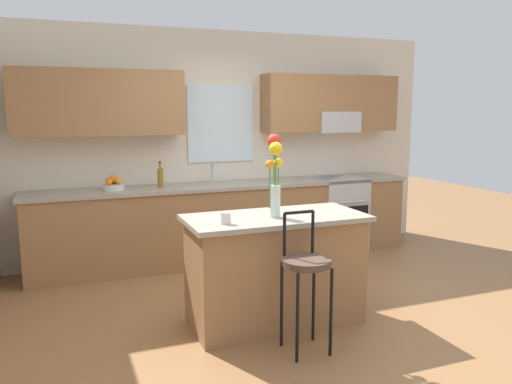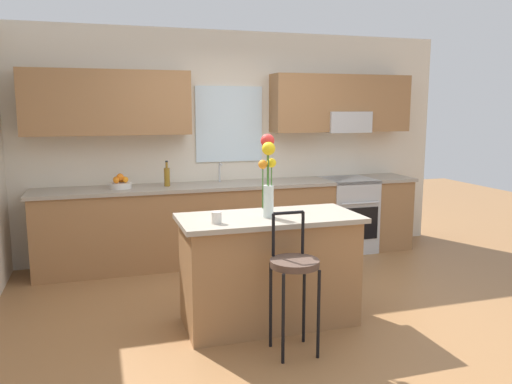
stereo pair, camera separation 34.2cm
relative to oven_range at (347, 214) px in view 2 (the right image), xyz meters
The scene contains 11 objects.
ground_plane 2.27m from the oven_range, 131.07° to the right, with size 14.00×14.00×0.00m, color olive.
back_wall_assembly 1.80m from the oven_range, 167.87° to the left, with size 5.60×0.50×2.70m.
counter_run 1.46m from the oven_range, behind, with size 4.56×0.64×0.92m.
sink_faucet 1.73m from the oven_range, behind, with size 0.02×0.13×0.23m.
oven_range is the anchor object (origin of this frame).
kitchen_island 2.49m from the oven_range, 132.32° to the right, with size 1.49×0.70×0.92m.
bar_stool_near 2.93m from the oven_range, 124.92° to the right, with size 0.36×0.36×1.04m.
flower_vase 2.69m from the oven_range, 132.04° to the right, with size 0.15×0.16×0.67m.
mug_ceramic 2.97m from the oven_range, 137.38° to the right, with size 0.08×0.08×0.09m, color silver.
fruit_bowl_oranges 2.82m from the oven_range, behind, with size 0.24×0.24×0.16m.
bottle_olive_oil 2.33m from the oven_range, behind, with size 0.06×0.06×0.29m.
Camera 2 is at (-1.54, -4.05, 1.79)m, focal length 35.86 mm.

